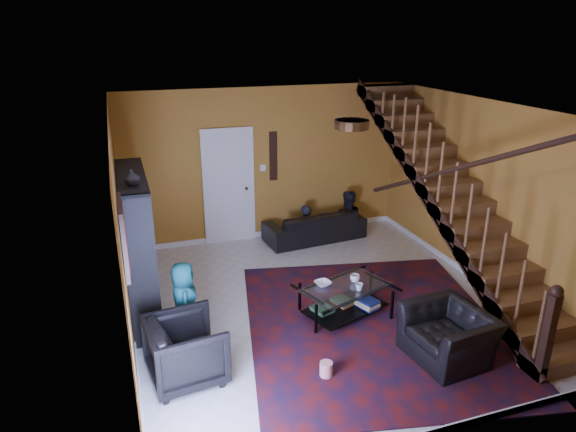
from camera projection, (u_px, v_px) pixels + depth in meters
name	position (u px, v px, depth m)	size (l,w,h in m)	color
floor	(320.00, 304.00, 7.43)	(5.50, 5.50, 0.00)	beige
room	(211.00, 275.00, 8.19)	(5.50, 5.50, 5.50)	#B46B28
staircase	(455.00, 198.00, 7.58)	(0.95, 5.02, 3.18)	brown
bookshelf	(139.00, 249.00, 6.91)	(0.35, 1.80, 2.00)	black
door	(229.00, 188.00, 9.28)	(0.82, 0.05, 2.05)	silver
framed_picture	(123.00, 237.00, 5.25)	(0.04, 0.74, 0.74)	maroon
wall_hanging	(273.00, 156.00, 9.36)	(0.14, 0.03, 0.90)	black
ceiling_fixture	(352.00, 124.00, 5.77)	(0.40, 0.40, 0.10)	#3F2814
rug	(373.00, 325.00, 6.89)	(3.29, 3.76, 0.02)	#4F100E
sofa	(314.00, 225.00, 9.62)	(1.87, 0.73, 0.55)	black
armchair_left	(186.00, 350.00, 5.73)	(0.80, 0.83, 0.75)	black
armchair_right	(448.00, 335.00, 6.12)	(0.96, 0.84, 0.63)	black
person_adult_a	(305.00, 233.00, 9.67)	(0.41, 0.27, 1.13)	black
person_adult_b	(347.00, 223.00, 9.89)	(0.64, 0.50, 1.31)	black
person_child	(185.00, 303.00, 6.39)	(0.53, 0.34, 1.08)	#18575C
coffee_table	(345.00, 299.00, 7.05)	(1.33, 1.03, 0.45)	black
cup_a	(355.00, 278.00, 7.10)	(0.13, 0.13, 0.10)	#999999
cup_b	(359.00, 287.00, 6.87)	(0.10, 0.10, 0.10)	#999999
bowl	(323.00, 283.00, 7.01)	(0.22, 0.22, 0.05)	#999999
vase	(132.00, 177.00, 6.07)	(0.18, 0.18, 0.19)	#999999
popcorn_bucket	(326.00, 369.00, 5.84)	(0.15, 0.15, 0.17)	red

